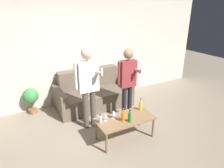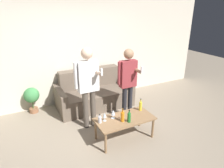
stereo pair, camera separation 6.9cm
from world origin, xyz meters
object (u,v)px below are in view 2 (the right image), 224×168
(couch, at_px, (94,93))
(person_standing_left, at_px, (88,82))
(bottle_orange, at_px, (100,119))
(coffee_table, at_px, (125,120))
(person_standing_right, at_px, (128,78))

(couch, height_order, person_standing_left, person_standing_left)
(bottle_orange, bearing_deg, coffee_table, -8.14)
(bottle_orange, bearing_deg, person_standing_left, 87.16)
(coffee_table, height_order, person_standing_right, person_standing_right)
(couch, xyz_separation_m, bottle_orange, (-0.48, -1.52, 0.19))
(coffee_table, relative_size, person_standing_left, 0.65)
(coffee_table, relative_size, bottle_orange, 6.42)
(person_standing_right, bearing_deg, bottle_orange, -147.75)
(person_standing_right, bearing_deg, couch, 114.99)
(person_standing_left, height_order, person_standing_right, person_standing_left)
(couch, relative_size, coffee_table, 1.67)
(couch, xyz_separation_m, person_standing_left, (-0.45, -0.89, 0.69))
(bottle_orange, bearing_deg, couch, 72.50)
(coffee_table, bearing_deg, person_standing_right, 55.88)
(couch, bearing_deg, coffee_table, -90.01)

